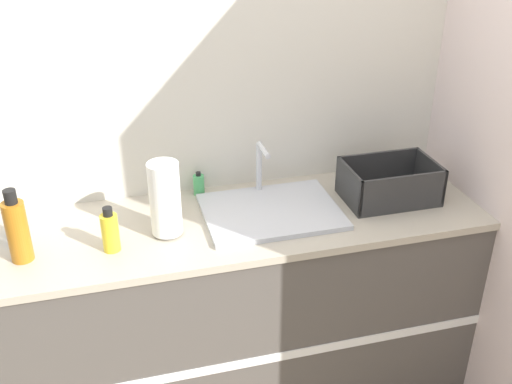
{
  "coord_description": "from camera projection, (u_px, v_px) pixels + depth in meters",
  "views": [
    {
      "loc": [
        -0.47,
        -1.67,
        2.08
      ],
      "look_at": [
        0.05,
        0.26,
        1.03
      ],
      "focal_mm": 42.0,
      "sensor_mm": 36.0,
      "label": 1
    }
  ],
  "objects": [
    {
      "name": "bottle_amber",
      "position": [
        17.0,
        230.0,
        2.01
      ],
      "size": [
        0.08,
        0.08,
        0.27
      ],
      "color": "#B26B19",
      "rests_on": "counter_cabinet"
    },
    {
      "name": "dish_rack",
      "position": [
        389.0,
        186.0,
        2.43
      ],
      "size": [
        0.37,
        0.25,
        0.16
      ],
      "color": "#2D2D2D",
      "rests_on": "counter_cabinet"
    },
    {
      "name": "sink",
      "position": [
        271.0,
        209.0,
        2.35
      ],
      "size": [
        0.53,
        0.4,
        0.23
      ],
      "color": "silver",
      "rests_on": "counter_cabinet"
    },
    {
      "name": "bottle_yellow",
      "position": [
        110.0,
        232.0,
        2.09
      ],
      "size": [
        0.06,
        0.06,
        0.17
      ],
      "color": "yellow",
      "rests_on": "counter_cabinet"
    },
    {
      "name": "counter_cabinet",
      "position": [
        244.0,
        311.0,
        2.53
      ],
      "size": [
        1.91,
        0.6,
        0.91
      ],
      "color": "#514C47",
      "rests_on": "ground_plane"
    },
    {
      "name": "wall_right",
      "position": [
        480.0,
        101.0,
        2.37
      ],
      "size": [
        0.06,
        2.57,
        2.6
      ],
      "color": "silver",
      "rests_on": "ground_plane"
    },
    {
      "name": "soap_dispenser",
      "position": [
        199.0,
        185.0,
        2.47
      ],
      "size": [
        0.05,
        0.05,
        0.1
      ],
      "color": "#4CB266",
      "rests_on": "counter_cabinet"
    },
    {
      "name": "bottle_blue",
      "position": [
        12.0,
        221.0,
        2.16
      ],
      "size": [
        0.06,
        0.06,
        0.16
      ],
      "color": "#2D56B7",
      "rests_on": "counter_cabinet"
    },
    {
      "name": "paper_towel_roll",
      "position": [
        165.0,
        199.0,
        2.15
      ],
      "size": [
        0.11,
        0.11,
        0.29
      ],
      "color": "#4C4C51",
      "rests_on": "counter_cabinet"
    },
    {
      "name": "wall_back",
      "position": [
        223.0,
        97.0,
        2.41
      ],
      "size": [
        4.29,
        0.06,
        2.6
      ],
      "color": "beige",
      "rests_on": "ground_plane"
    }
  ]
}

